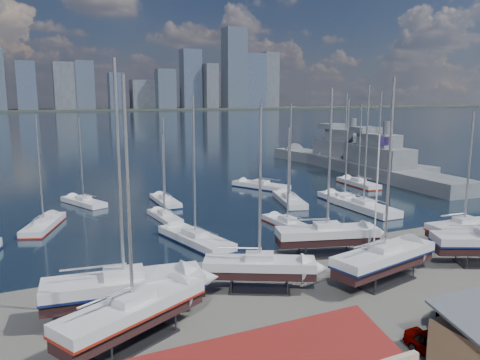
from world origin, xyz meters
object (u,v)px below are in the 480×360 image
naval_ship_west (344,160)px  flagpole (377,196)px  naval_ship_east (377,168)px  sailboat_cradle_0 (124,287)px  car_a (437,347)px

naval_ship_west → flagpole: 66.17m
naval_ship_east → flagpole: (-35.71, -40.11, 5.42)m
flagpole → sailboat_cradle_0: bearing=176.2°
sailboat_cradle_0 → car_a: size_ratio=4.34×
naval_ship_east → sailboat_cradle_0: bearing=128.4°
sailboat_cradle_0 → naval_ship_east: size_ratio=0.40×
car_a → naval_ship_east: bearing=49.6°
sailboat_cradle_0 → flagpole: 21.79m
naval_ship_west → sailboat_cradle_0: bearing=124.6°
sailboat_cradle_0 → naval_ship_east: sailboat_cradle_0 is taller
naval_ship_east → flagpole: naval_ship_east is taller
naval_ship_east → car_a: bearing=145.8°
naval_ship_west → car_a: size_ratio=10.72×
sailboat_cradle_0 → naval_ship_west: size_ratio=0.40×
flagpole → naval_ship_east: bearing=48.3°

